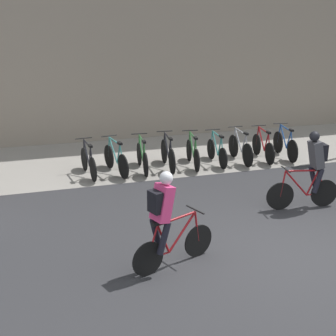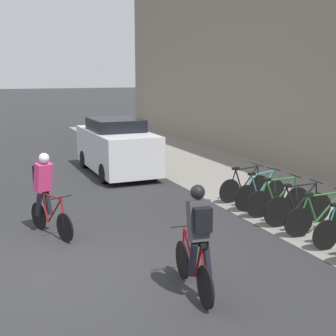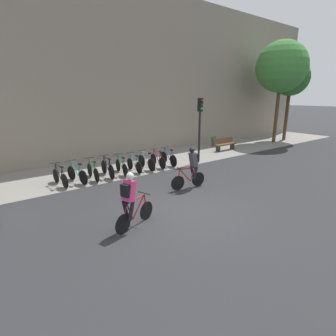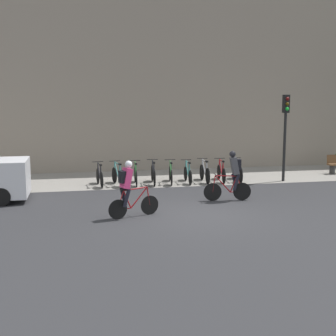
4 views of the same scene
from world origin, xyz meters
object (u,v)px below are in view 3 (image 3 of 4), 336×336
parked_bike_2 (93,171)px  potted_plant (214,141)px  parked_bike_0 (60,177)px  bench (225,144)px  cyclist_grey (192,166)px  parked_bike_4 (121,166)px  cyclist_pink (130,199)px  parked_bike_1 (77,174)px  parked_bike_5 (134,164)px  traffic_light_pole (200,118)px  parked_bike_6 (146,162)px  parked_bike_8 (169,158)px  parked_bike_7 (158,160)px  parked_bike_3 (108,168)px

parked_bike_2 → potted_plant: parked_bike_2 is taller
parked_bike_0 → bench: size_ratio=0.86×
parked_bike_0 → parked_bike_2: parked_bike_2 is taller
cyclist_grey → parked_bike_4: 3.95m
cyclist_pink → parked_bike_1: (0.16, 5.27, -0.55)m
parked_bike_5 → traffic_light_pole: traffic_light_pole is taller
parked_bike_1 → parked_bike_0: bearing=180.0°
parked_bike_5 → bench: (7.96, 0.88, 0.10)m
cyclist_grey → parked_bike_6: bearing=89.8°
parked_bike_8 → traffic_light_pole: (1.91, -0.46, 2.15)m
parked_bike_8 → parked_bike_2: bearing=-180.0°
cyclist_grey → traffic_light_pole: 4.92m
parked_bike_7 → cyclist_pink: bearing=-131.1°
parked_bike_3 → parked_bike_5: size_ratio=1.08×
parked_bike_1 → parked_bike_4: 2.22m
parked_bike_4 → parked_bike_8: (2.96, 0.00, 0.01)m
parked_bike_1 → parked_bike_7: parked_bike_1 is taller
cyclist_pink → parked_bike_7: (4.60, 5.27, -0.55)m
parked_bike_7 → bench: parked_bike_7 is taller
parked_bike_6 → parked_bike_0: bearing=180.0°
parked_bike_7 → bench: (6.48, 0.88, 0.08)m
cyclist_pink → potted_plant: (11.62, 7.74, -0.51)m
parked_bike_2 → cyclist_pink: bearing=-99.7°
parked_bike_7 → traffic_light_pole: 3.45m
cyclist_pink → parked_bike_1: size_ratio=1.03×
parked_bike_8 → cyclist_grey: bearing=-112.4°
parked_bike_1 → parked_bike_8: (5.18, 0.00, 0.00)m
cyclist_pink → parked_bike_5: bearing=59.4°
cyclist_pink → bench: size_ratio=0.92×
potted_plant → parked_bike_3: bearing=-166.1°
parked_bike_5 → potted_plant: size_ratio=2.06×
cyclist_pink → parked_bike_3: (1.64, 5.27, -0.53)m
cyclist_grey → parked_bike_1: size_ratio=1.04×
parked_bike_0 → parked_bike_3: size_ratio=0.94×
parked_bike_5 → parked_bike_2: bearing=180.0°
parked_bike_6 → parked_bike_7: bearing=-0.0°
cyclist_grey → parked_bike_5: bearing=101.4°
parked_bike_4 → parked_bike_6: parked_bike_6 is taller
parked_bike_0 → parked_bike_6: size_ratio=0.95×
cyclist_grey → bench: cyclist_grey is taller
parked_bike_3 → traffic_light_pole: size_ratio=0.47×
parked_bike_5 → parked_bike_7: parked_bike_7 is taller
traffic_light_pole → parked_bike_1: bearing=176.3°
parked_bike_3 → parked_bike_8: 3.70m
cyclist_grey → traffic_light_pole: (3.40, 3.17, 1.61)m
parked_bike_2 → potted_plant: 11.00m
parked_bike_4 → parked_bike_7: size_ratio=1.00×
parked_bike_5 → traffic_light_pole: (4.13, -0.46, 2.18)m
parked_bike_2 → parked_bike_4: parked_bike_2 is taller
parked_bike_4 → parked_bike_6: 1.48m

